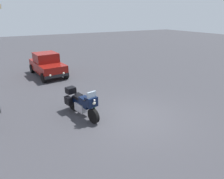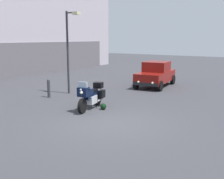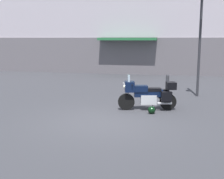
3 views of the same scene
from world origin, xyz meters
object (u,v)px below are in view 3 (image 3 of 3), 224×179
(motorcycle, at_px, (148,94))
(bollard_curbside, at_px, (167,84))
(helmet, at_px, (152,110))
(streetlamp_curbside, at_px, (200,36))

(motorcycle, bearing_deg, bollard_curbside, -113.38)
(motorcycle, distance_m, bollard_curbside, 3.43)
(helmet, relative_size, bollard_curbside, 0.28)
(motorcycle, relative_size, streetlamp_curbside, 0.48)
(streetlamp_curbside, distance_m, bollard_curbside, 2.73)
(motorcycle, xyz_separation_m, bollard_curbside, (0.63, 3.37, -0.09))
(motorcycle, height_order, bollard_curbside, motorcycle)
(streetlamp_curbside, xyz_separation_m, bollard_curbside, (-1.43, 0.29, -2.31))
(streetlamp_curbside, relative_size, bollard_curbside, 4.60)
(helmet, distance_m, bollard_curbside, 3.98)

